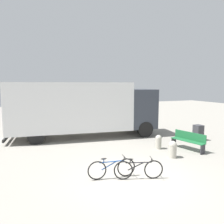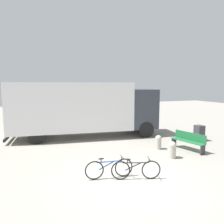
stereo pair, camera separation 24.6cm
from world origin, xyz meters
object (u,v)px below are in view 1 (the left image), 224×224
object	(u,v)px
delivery_truck	(83,107)
bollard_near_bench	(173,149)
bicycle_middle	(138,169)
bollard_far_bench	(158,141)
bicycle_near	(112,168)
utility_box	(198,133)
park_bench	(188,140)

from	to	relation	value
delivery_truck	bollard_near_bench	xyz separation A→B (m)	(2.75, -5.49, -1.50)
bicycle_middle	bollard_far_bench	world-z (taller)	bicycle_middle
bicycle_middle	bollard_near_bench	xyz separation A→B (m)	(2.59, 1.44, 0.05)
bicycle_near	utility_box	size ratio (longest dim) A/B	1.90
bollard_far_bench	utility_box	xyz separation A→B (m)	(3.23, 0.59, 0.07)
delivery_truck	bollard_far_bench	bearing A→B (deg)	-46.52
delivery_truck	bollard_near_bench	bearing A→B (deg)	-55.68
bollard_near_bench	park_bench	bearing A→B (deg)	24.51
bollard_near_bench	utility_box	world-z (taller)	utility_box
utility_box	bicycle_near	bearing A→B (deg)	-156.39
bollard_near_bench	bollard_far_bench	world-z (taller)	bollard_near_bench
bicycle_near	bollard_near_bench	world-z (taller)	bollard_near_bench
bicycle_near	bollard_far_bench	distance (m)	4.34
bicycle_near	bicycle_middle	world-z (taller)	same
delivery_truck	bollard_far_bench	xyz separation A→B (m)	(2.94, -4.09, -1.52)
bollard_far_bench	bicycle_middle	bearing A→B (deg)	-134.36
bollard_far_bench	park_bench	bearing A→B (deg)	-28.19
utility_box	park_bench	bearing A→B (deg)	-145.49
delivery_truck	utility_box	bearing A→B (deg)	-21.81
park_bench	utility_box	bearing A→B (deg)	-68.87
bollard_near_bench	bollard_far_bench	bearing A→B (deg)	82.25
delivery_truck	bicycle_near	world-z (taller)	delivery_truck
park_bench	utility_box	world-z (taller)	utility_box
bollard_near_bench	utility_box	xyz separation A→B (m)	(3.42, 2.00, 0.05)
bicycle_near	utility_box	xyz separation A→B (m)	(6.84, 2.99, 0.10)
park_bench	delivery_truck	bearing A→B (deg)	28.31
bicycle_middle	bollard_near_bench	size ratio (longest dim) A/B	2.18
bollard_near_bench	bollard_far_bench	size ratio (longest dim) A/B	1.06
bollard_near_bench	bollard_far_bench	xyz separation A→B (m)	(0.19, 1.41, -0.02)
park_bench	utility_box	xyz separation A→B (m)	(1.90, 1.31, -0.04)
delivery_truck	bicycle_middle	size ratio (longest dim) A/B	5.59
bicycle_near	utility_box	world-z (taller)	utility_box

